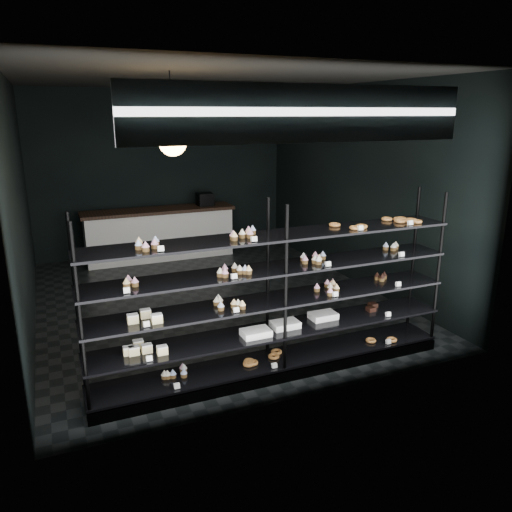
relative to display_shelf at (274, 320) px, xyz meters
name	(u,v)px	position (x,y,z in m)	size (l,w,h in m)	color
room	(209,195)	(0.07, 2.45, 0.97)	(5.01, 6.01, 3.20)	black
display_shelf	(274,320)	(0.00, 0.00, 0.00)	(4.00, 0.50, 1.91)	black
signage	(307,113)	(0.07, -0.48, 2.12)	(3.30, 0.05, 0.50)	#0C153C
pendant_lamp	(173,142)	(-0.78, 0.99, 1.82)	(0.30, 0.30, 0.88)	black
service_counter	(160,233)	(-0.14, 4.95, -0.13)	(2.90, 0.65, 1.23)	silver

